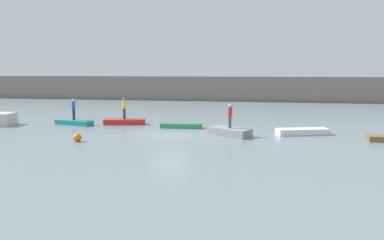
% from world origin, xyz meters
% --- Properties ---
extents(ground_plane, '(120.00, 120.00, 0.00)m').
position_xyz_m(ground_plane, '(0.00, 0.00, 0.00)').
color(ground_plane, slate).
extents(embankment_wall, '(80.00, 1.20, 3.53)m').
position_xyz_m(embankment_wall, '(0.00, 29.04, 1.77)').
color(embankment_wall, gray).
rests_on(embankment_wall, ground_plane).
extents(rowboat_teal, '(3.48, 1.76, 0.39)m').
position_xyz_m(rowboat_teal, '(-9.00, 3.31, 0.19)').
color(rowboat_teal, teal).
rests_on(rowboat_teal, ground_plane).
extents(rowboat_red, '(3.49, 1.64, 0.42)m').
position_xyz_m(rowboat_red, '(-4.93, 4.26, 0.21)').
color(rowboat_red, red).
rests_on(rowboat_red, ground_plane).
extents(rowboat_green, '(3.25, 1.08, 0.37)m').
position_xyz_m(rowboat_green, '(0.17, 3.13, 0.18)').
color(rowboat_green, '#2D7F47').
rests_on(rowboat_green, ground_plane).
extents(rowboat_grey, '(3.22, 2.65, 0.54)m').
position_xyz_m(rowboat_grey, '(4.22, 0.19, 0.27)').
color(rowboat_grey, gray).
rests_on(rowboat_grey, ground_plane).
extents(rowboat_white, '(3.82, 2.13, 0.43)m').
position_xyz_m(rowboat_white, '(9.28, 1.51, 0.22)').
color(rowboat_white, white).
rests_on(rowboat_white, ground_plane).
extents(person_red_shirt, '(0.32, 0.32, 1.69)m').
position_xyz_m(person_red_shirt, '(4.22, 0.19, 1.47)').
color(person_red_shirt, '#4C4C56').
rests_on(person_red_shirt, rowboat_grey).
extents(person_blue_shirt, '(0.32, 0.32, 1.79)m').
position_xyz_m(person_blue_shirt, '(-9.00, 3.31, 1.39)').
color(person_blue_shirt, '#232838').
rests_on(person_blue_shirt, rowboat_teal).
extents(person_yellow_shirt, '(0.32, 0.32, 1.81)m').
position_xyz_m(person_yellow_shirt, '(-4.93, 4.26, 1.44)').
color(person_yellow_shirt, '#38332D').
rests_on(person_yellow_shirt, rowboat_red).
extents(mooring_buoy, '(0.53, 0.53, 0.53)m').
position_xyz_m(mooring_buoy, '(-5.25, -3.64, 0.27)').
color(mooring_buoy, orange).
rests_on(mooring_buoy, ground_plane).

